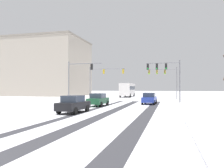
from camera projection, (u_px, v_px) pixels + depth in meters
wheel_track_left_lane at (86, 111)px, 22.01m from camera, size 0.75×35.30×0.01m
wheel_track_right_lane at (110, 112)px, 21.40m from camera, size 1.12×35.30×0.01m
wheel_track_center at (148, 113)px, 20.54m from camera, size 1.11×35.30×0.01m
sidewalk_kerb_right at (208, 116)px, 17.78m from camera, size 4.00×35.30×0.12m
traffic_signal_near_right at (166, 72)px, 33.80m from camera, size 5.07×0.46×6.50m
traffic_signal_near_left at (78, 75)px, 35.21m from camera, size 5.64×0.38×6.50m
traffic_signal_far_right at (165, 76)px, 45.58m from camera, size 5.91×0.42×6.50m
traffic_signal_far_left at (102, 76)px, 44.81m from camera, size 7.23×0.67×6.50m
car_blue_lead at (149, 98)px, 31.55m from camera, size 1.96×4.17×1.62m
car_dark_green_second at (98, 100)px, 28.39m from camera, size 1.94×4.15×1.62m
car_black_third at (73, 104)px, 20.74m from camera, size 2.00×4.18×1.62m
bus_oncoming at (128, 89)px, 56.45m from camera, size 2.90×11.06×3.38m
office_building_far_left_block at (46, 68)px, 67.02m from camera, size 23.37×17.88×16.60m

